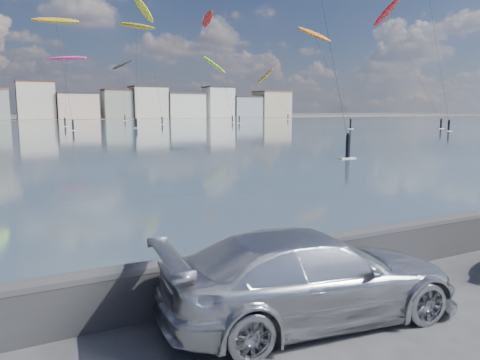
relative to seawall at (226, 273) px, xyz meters
name	(u,v)px	position (x,y,z in m)	size (l,w,h in m)	color
bay_water	(16,130)	(0.00, 88.80, -0.58)	(500.00, 177.00, 0.00)	#364B5A
far_shore_strip	(3,119)	(0.00, 197.30, -0.57)	(500.00, 60.00, 0.00)	#4C473D
seawall	(226,273)	(0.00, 0.00, 0.00)	(400.00, 0.36, 1.08)	#28282B
far_buildings	(7,103)	(1.31, 183.30, 5.44)	(240.79, 13.26, 14.60)	gray
car_silver	(311,276)	(1.03, -1.42, 0.23)	(2.27, 5.58, 1.62)	silver
kitesurfer_0	(214,65)	(53.78, 117.29, 15.59)	(7.91, 15.06, 19.17)	#8CD826
kitesurfer_1	(136,27)	(24.74, 93.98, 20.56)	(8.16, 13.80, 22.72)	#BF8C19
kitesurfer_3	(387,14)	(73.23, 70.23, 23.53)	(4.09, 20.64, 27.45)	red
kitesurfer_5	(66,59)	(12.69, 111.73, 14.92)	(10.12, 16.52, 16.36)	#E5338C
kitesurfer_7	(315,36)	(55.02, 71.29, 17.76)	(6.24, 13.35, 20.97)	orange
kitesurfer_8	(265,77)	(89.96, 149.20, 15.38)	(6.79, 16.31, 19.81)	#BF8C19
kitesurfer_9	(55,22)	(7.57, 85.78, 18.86)	(9.15, 9.60, 20.71)	#BF8C19
kitesurfer_14	(208,21)	(52.97, 119.43, 28.04)	(5.18, 13.49, 31.68)	red
kitesurfer_18	(144,10)	(33.90, 118.51, 29.19)	(8.88, 19.66, 33.53)	yellow
kitesurfer_20	(122,65)	(36.70, 155.02, 17.93)	(8.27, 13.13, 21.43)	black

